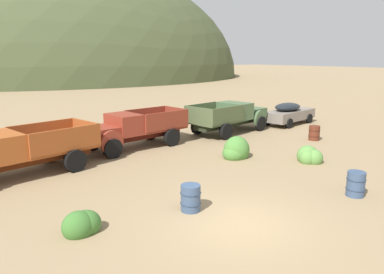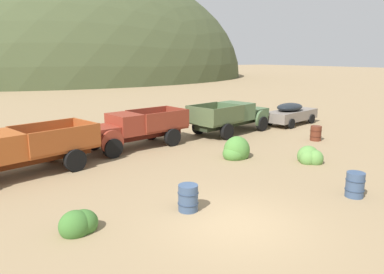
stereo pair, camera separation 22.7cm
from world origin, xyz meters
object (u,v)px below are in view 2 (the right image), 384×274
object	(u,v)px
oil_drum_spare	(316,133)
oil_drum_foreground	(188,198)
truck_oxide_orange	(4,154)
oil_drum_by_truck	(355,185)
truck_weathered_green	(235,116)
truck_rust_red	(128,130)
car_primer_gray	(292,113)

from	to	relation	value
oil_drum_spare	oil_drum_foreground	bearing A→B (deg)	-160.75
truck_oxide_orange	oil_drum_by_truck	bearing A→B (deg)	125.13
oil_drum_spare	oil_drum_by_truck	size ratio (longest dim) A/B	0.97
truck_oxide_orange	oil_drum_by_truck	xyz separation A→B (m)	(9.76, -8.99, -0.58)
truck_oxide_orange	oil_drum_by_truck	world-z (taller)	truck_oxide_orange
oil_drum_spare	truck_oxide_orange	bearing A→B (deg)	170.60
truck_weathered_green	oil_drum_spare	distance (m)	5.16
truck_rust_red	car_primer_gray	bearing A→B (deg)	172.81
truck_oxide_orange	truck_weathered_green	size ratio (longest dim) A/B	1.11
car_primer_gray	oil_drum_by_truck	size ratio (longest dim) A/B	5.64
oil_drum_spare	truck_weathered_green	bearing A→B (deg)	115.73
truck_rust_red	car_primer_gray	xyz separation A→B (m)	(12.83, 0.00, -0.20)
car_primer_gray	oil_drum_by_truck	world-z (taller)	car_primer_gray
oil_drum_spare	car_primer_gray	bearing A→B (deg)	55.47
truck_rust_red	truck_weathered_green	size ratio (longest dim) A/B	1.00
car_primer_gray	oil_drum_by_truck	distance (m)	14.06
truck_rust_red	oil_drum_by_truck	bearing A→B (deg)	101.84
truck_rust_red	truck_weathered_green	xyz separation A→B (m)	(7.63, 0.30, 0.00)
oil_drum_spare	oil_drum_by_truck	world-z (taller)	oil_drum_by_truck
truck_oxide_orange	oil_drum_spare	xyz separation A→B (m)	(15.93, -2.64, -0.59)
truck_oxide_orange	oil_drum_spare	world-z (taller)	truck_oxide_orange
truck_rust_red	oil_drum_spare	xyz separation A→B (m)	(9.86, -4.32, -0.59)
truck_weathered_green	oil_drum_spare	xyz separation A→B (m)	(2.22, -4.62, -0.59)
truck_rust_red	oil_drum_spare	size ratio (longest dim) A/B	7.23
truck_weathered_green	car_primer_gray	bearing A→B (deg)	-14.10
truck_rust_red	car_primer_gray	world-z (taller)	truck_rust_red
truck_weathered_green	oil_drum_spare	size ratio (longest dim) A/B	7.24
truck_rust_red	oil_drum_by_truck	xyz separation A→B (m)	(3.68, -10.67, -0.57)
truck_weathered_green	oil_drum_by_truck	bearing A→B (deg)	-120.67
truck_rust_red	oil_drum_spare	bearing A→B (deg)	149.14
oil_drum_spare	oil_drum_foreground	distance (m)	12.31
truck_oxide_orange	car_primer_gray	distance (m)	18.98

